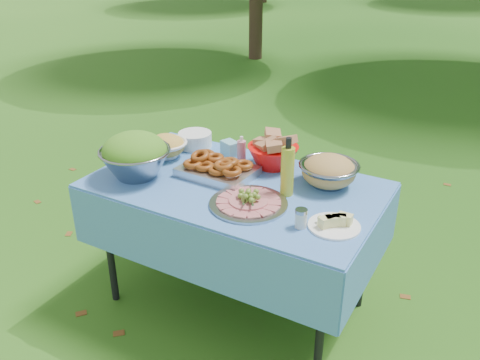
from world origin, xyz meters
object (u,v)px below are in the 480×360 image
Objects in this scene: salad_bowl at (135,155)px; pasta_bowl_steel at (329,171)px; bread_bowl at (273,151)px; picnic_table at (236,246)px; oil_bottle at (288,167)px; plate_stack at (195,140)px; charcuterie_platter at (249,197)px.

salad_bowl reaches higher than pasta_bowl_steel.
bread_bowl is 0.35m from pasta_bowl_steel.
bread_bowl is at bearing 75.63° from picnic_table.
oil_bottle reaches higher than pasta_bowl_steel.
plate_stack reaches higher than picnic_table.
plate_stack is (-0.46, 0.31, 0.42)m from picnic_table.
pasta_bowl_steel is (0.34, -0.06, -0.01)m from bread_bowl.
plate_stack reaches higher than charcuterie_platter.
charcuterie_platter is at bearing -78.15° from bread_bowl.
pasta_bowl_steel is at bearing 28.15° from picnic_table.
pasta_bowl_steel reaches higher than picnic_table.
oil_bottle is (0.73, -0.29, 0.10)m from plate_stack.
plate_stack is (0.04, 0.49, -0.08)m from salad_bowl.
oil_bottle is (0.11, 0.19, 0.11)m from charcuterie_platter.
bread_bowl is 0.93× the size of pasta_bowl_steel.
plate_stack is at bearing 85.49° from salad_bowl.
pasta_bowl_steel is (0.41, 0.22, 0.46)m from picnic_table.
salad_bowl is at bearing -178.55° from charcuterie_platter.
charcuterie_platter is at bearing 1.45° from salad_bowl.
bread_bowl is at bearing 101.85° from charcuterie_platter.
salad_bowl reaches higher than picnic_table.
pasta_bowl_steel is (0.87, -0.09, 0.04)m from plate_stack.
plate_stack is at bearing 176.91° from bread_bowl.
pasta_bowl_steel reaches higher than plate_stack.
picnic_table is at bearing -174.86° from oil_bottle.
oil_bottle is (0.20, -0.26, 0.06)m from bread_bowl.
picnic_table is 0.66m from pasta_bowl_steel.
picnic_table is at bearing 19.95° from salad_bowl.
charcuterie_platter is at bearing -122.88° from pasta_bowl_steel.
picnic_table is at bearing -34.21° from plate_stack.
pasta_bowl_steel is (0.91, 0.40, -0.04)m from salad_bowl.
salad_bowl is 0.50m from plate_stack.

